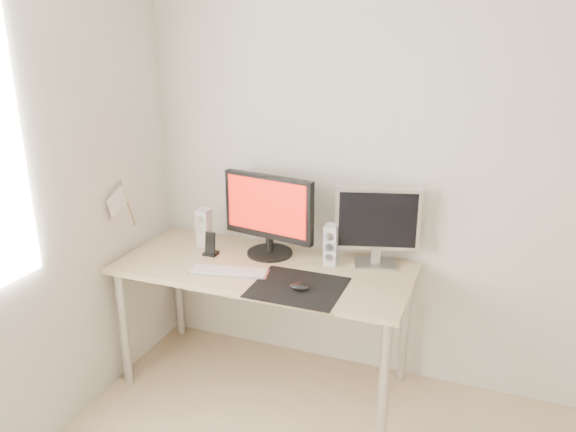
% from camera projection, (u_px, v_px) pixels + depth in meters
% --- Properties ---
extents(wall_back, '(3.50, 0.00, 3.50)m').
position_uv_depth(wall_back, '(456.00, 172.00, 2.89)').
color(wall_back, white).
rests_on(wall_back, ground).
extents(mousepad, '(0.45, 0.40, 0.00)m').
position_uv_depth(mousepad, '(298.00, 287.00, 2.79)').
color(mousepad, black).
rests_on(mousepad, desk).
extents(mouse, '(0.10, 0.06, 0.04)m').
position_uv_depth(mouse, '(300.00, 287.00, 2.75)').
color(mouse, black).
rests_on(mouse, mousepad).
extents(desk, '(1.60, 0.70, 0.73)m').
position_uv_depth(desk, '(264.00, 279.00, 3.07)').
color(desk, '#D1B587').
rests_on(desk, ground).
extents(main_monitor, '(0.55, 0.30, 0.47)m').
position_uv_depth(main_monitor, '(268.00, 212.00, 3.11)').
color(main_monitor, black).
rests_on(main_monitor, desk).
extents(second_monitor, '(0.44, 0.21, 0.43)m').
position_uv_depth(second_monitor, '(377.00, 223.00, 2.98)').
color(second_monitor, '#AFAFB1').
rests_on(second_monitor, desk).
extents(speaker_left, '(0.07, 0.09, 0.23)m').
position_uv_depth(speaker_left, '(204.00, 228.00, 3.29)').
color(speaker_left, silver).
rests_on(speaker_left, desk).
extents(speaker_right, '(0.07, 0.09, 0.23)m').
position_uv_depth(speaker_right, '(331.00, 245.00, 3.04)').
color(speaker_right, silver).
rests_on(speaker_right, desk).
extents(keyboard, '(0.44, 0.20, 0.02)m').
position_uv_depth(keyboard, '(229.00, 271.00, 2.96)').
color(keyboard, '#AFAFB1').
rests_on(keyboard, desk).
extents(phone_dock, '(0.08, 0.07, 0.14)m').
position_uv_depth(phone_dock, '(210.00, 248.00, 3.18)').
color(phone_dock, black).
rests_on(phone_dock, desk).
extents(pennant, '(0.01, 0.23, 0.29)m').
position_uv_depth(pennant, '(121.00, 202.00, 3.08)').
color(pennant, '#A57F54').
rests_on(pennant, wall_left).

